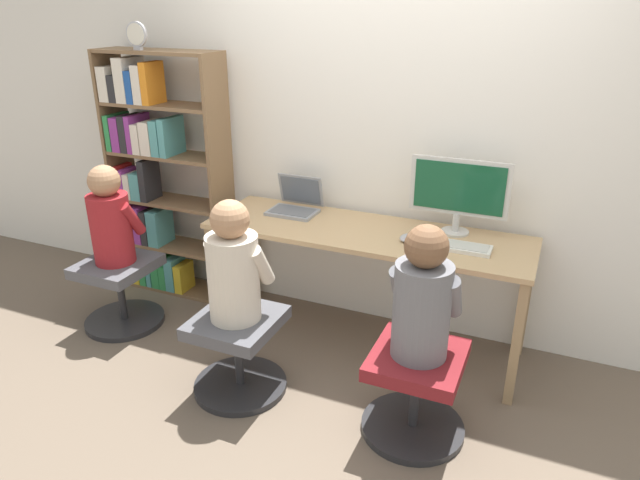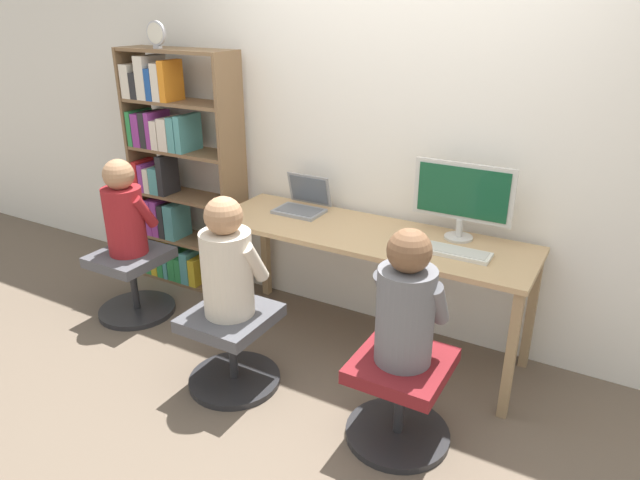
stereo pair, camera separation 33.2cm
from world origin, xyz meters
The scene contains 15 objects.
ground_plane centered at (0.00, 0.00, 0.00)m, with size 14.00×14.00×0.00m, color brown.
wall_back centered at (0.00, 0.67, 1.30)m, with size 10.00×0.05×2.60m.
desk centered at (0.00, 0.30, 0.69)m, with size 1.95×0.60×0.77m.
desktop_monitor centered at (0.49, 0.48, 1.02)m, with size 0.57×0.16×0.45m.
laptop centered at (-0.53, 0.43, 0.82)m, with size 0.31×0.27×0.23m.
keyboard centered at (0.53, 0.25, 0.78)m, with size 0.41×0.14×0.03m.
computer_mouse_by_keyboard centered at (0.26, 0.25, 0.79)m, with size 0.07×0.11×0.03m.
office_chair_left centered at (0.51, -0.38, 0.26)m, with size 0.53×0.53×0.46m.
office_chair_right centered at (-0.48, -0.43, 0.26)m, with size 0.53×0.53×0.46m.
person_at_monitor centered at (0.51, -0.38, 0.76)m, with size 0.33×0.30×0.67m.
person_at_laptop centered at (-0.48, -0.43, 0.76)m, with size 0.34×0.31×0.66m.
bookshelf centered at (-1.66, 0.43, 0.86)m, with size 0.90×0.28×1.74m.
desk_clock centered at (-1.61, 0.37, 1.84)m, with size 0.16×0.03×0.18m.
office_chair_side centered at (-1.57, -0.13, 0.26)m, with size 0.53×0.53×0.46m.
person_near_shelf centered at (-1.57, -0.13, 0.76)m, with size 0.32×0.29×0.65m.
Camera 2 is at (1.30, -2.56, 2.03)m, focal length 32.00 mm.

